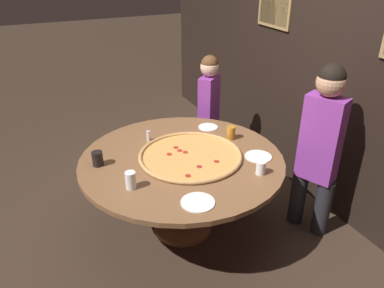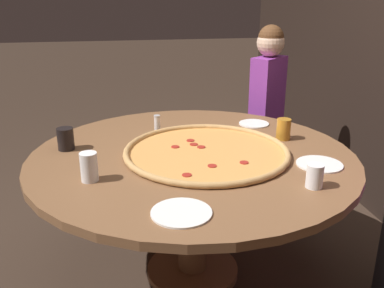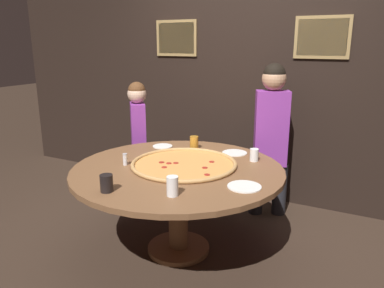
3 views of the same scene
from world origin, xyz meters
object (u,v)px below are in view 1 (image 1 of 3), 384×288
Objects in this scene: dining_table at (182,170)px; white_plate_near_front at (258,156)px; drink_cup_near_right at (98,159)px; condiment_shaker at (149,136)px; giant_pizza at (190,156)px; drink_cup_far_right at (231,133)px; diner_far_left at (320,143)px; drink_cup_near_left at (261,168)px; drink_cup_beside_pizza at (131,180)px; diner_far_right at (209,107)px; white_plate_far_back at (208,127)px; white_plate_right_side at (198,202)px.

white_plate_near_front reaches higher than dining_table.
drink_cup_near_right is (-0.18, -0.65, 0.18)m from dining_table.
drink_cup_near_right is 0.56m from condiment_shaker.
condiment_shaker is (-0.43, -0.21, 0.04)m from giant_pizza.
diner_far_left is (0.59, 0.50, 0.06)m from drink_cup_far_right.
drink_cup_near_left is at bearing 33.27° from condiment_shaker.
giant_pizza is 0.56m from white_plate_near_front.
drink_cup_far_right is 1.13× the size of drink_cup_near_left.
dining_table is 0.60m from drink_cup_beside_pizza.
giant_pizza is 0.63m from drink_cup_beside_pizza.
drink_cup_far_right reaches higher than dining_table.
white_plate_near_front is at bearing -135.68° from diner_far_right.
dining_table is 12.78× the size of drink_cup_beside_pizza.
giant_pizza is at bearing -41.56° from white_plate_far_back.
white_plate_near_front is (0.01, 1.09, -0.06)m from drink_cup_beside_pizza.
white_plate_far_back is (-0.45, 0.40, -0.01)m from giant_pizza.
drink_cup_near_right reaches higher than giant_pizza.
drink_cup_near_right is 0.94m from white_plate_right_side.
condiment_shaker is (0.02, -0.61, 0.05)m from white_plate_far_back.
drink_cup_near_right is 1.81m from diner_far_left.
drink_cup_far_right is at bearing 16.92° from diner_far_left.
diner_far_right is (-1.37, 0.27, -0.05)m from drink_cup_near_left.
white_plate_near_front is at bearing 43.73° from diner_far_left.
drink_cup_near_right is at bearing -105.14° from dining_table.
condiment_shaker is 1.47m from diner_far_left.
diner_far_right reaches higher than condiment_shaker.
diner_far_right is (-0.45, 0.25, 0.00)m from white_plate_far_back.
drink_cup_near_left is 0.61m from white_plate_right_side.
drink_cup_far_right is 1.02m from white_plate_right_side.
drink_cup_beside_pizza is at bearing -176.05° from diner_far_right.
dining_table is 7.56× the size of white_plate_near_front.
diner_far_right reaches higher than white_plate_right_side.
giant_pizza is 0.50m from drink_cup_far_right.
drink_cup_near_right reaches higher than white_plate_right_side.
white_plate_near_front is (0.24, 0.51, -0.01)m from giant_pizza.
diner_far_left reaches higher than white_plate_near_front.
diner_far_left is at bearing 92.93° from drink_cup_near_left.
dining_table is at bearing 19.22° from condiment_shaker.
drink_cup_beside_pizza is 0.59× the size of white_plate_near_front.
dining_table is at bearing 43.01° from diner_far_left.
diner_far_left reaches higher than drink_cup_beside_pizza.
diner_far_left reaches higher than condiment_shaker.
dining_table is 0.70m from drink_cup_near_right.
diner_far_left is at bearing 69.61° from drink_cup_near_right.
white_plate_right_side is (0.75, -0.70, -0.06)m from drink_cup_far_right.
diner_far_left is at bearing 32.94° from white_plate_far_back.
drink_cup_far_right is 1.20m from drink_cup_near_right.
diner_far_left is at bearing 53.99° from condiment_shaker.
white_plate_near_front is at bearing 149.07° from drink_cup_near_left.
diner_far_left is at bearing 67.23° from white_plate_near_front.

